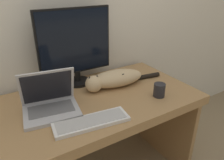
{
  "coord_description": "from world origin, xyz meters",
  "views": [
    {
      "loc": [
        -0.52,
        -0.72,
        1.42
      ],
      "look_at": [
        0.11,
        0.32,
        0.84
      ],
      "focal_mm": 35.0,
      "sensor_mm": 36.0,
      "label": 1
    }
  ],
  "objects_px": {
    "monitor": "(75,46)",
    "cat": "(114,79)",
    "laptop": "(50,104)",
    "coffee_mug": "(159,90)",
    "external_keyboard": "(91,122)"
  },
  "relations": [
    {
      "from": "cat",
      "to": "laptop",
      "type": "bearing_deg",
      "value": -162.0
    },
    {
      "from": "cat",
      "to": "monitor",
      "type": "bearing_deg",
      "value": 144.78
    },
    {
      "from": "laptop",
      "to": "external_keyboard",
      "type": "xyz_separation_m",
      "value": [
        0.14,
        -0.22,
        -0.04
      ]
    },
    {
      "from": "laptop",
      "to": "cat",
      "type": "xyz_separation_m",
      "value": [
        0.47,
        0.08,
        0.01
      ]
    },
    {
      "from": "monitor",
      "to": "external_keyboard",
      "type": "distance_m",
      "value": 0.57
    },
    {
      "from": "laptop",
      "to": "coffee_mug",
      "type": "xyz_separation_m",
      "value": [
        0.64,
        -0.19,
        -0.01
      ]
    },
    {
      "from": "monitor",
      "to": "cat",
      "type": "distance_m",
      "value": 0.34
    },
    {
      "from": "external_keyboard",
      "to": "cat",
      "type": "xyz_separation_m",
      "value": [
        0.32,
        0.3,
        0.05
      ]
    },
    {
      "from": "monitor",
      "to": "coffee_mug",
      "type": "distance_m",
      "value": 0.62
    },
    {
      "from": "cat",
      "to": "coffee_mug",
      "type": "bearing_deg",
      "value": -48.43
    },
    {
      "from": "external_keyboard",
      "to": "coffee_mug",
      "type": "xyz_separation_m",
      "value": [
        0.5,
        0.04,
        0.03
      ]
    },
    {
      "from": "monitor",
      "to": "cat",
      "type": "xyz_separation_m",
      "value": [
        0.19,
        -0.18,
        -0.22
      ]
    },
    {
      "from": "monitor",
      "to": "external_keyboard",
      "type": "relative_size",
      "value": 1.28
    },
    {
      "from": "cat",
      "to": "coffee_mug",
      "type": "xyz_separation_m",
      "value": [
        0.17,
        -0.27,
        -0.02
      ]
    },
    {
      "from": "coffee_mug",
      "to": "external_keyboard",
      "type": "bearing_deg",
      "value": -175.87
    }
  ]
}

